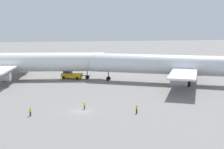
{
  "coord_description": "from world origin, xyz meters",
  "views": [
    {
      "loc": [
        -7.35,
        -57.95,
        16.07
      ],
      "look_at": [
        10.45,
        19.09,
        4.0
      ],
      "focal_mm": 49.68,
      "sensor_mm": 36.0,
      "label": 1
    }
  ],
  "objects_px": {
    "ground_crew_marshaller_foreground": "(137,109)",
    "jet_bridge": "(4,59)",
    "airliner_at_gate_left": "(17,63)",
    "pushback_tug": "(71,75)",
    "ground_crew_ramp_agent_by_cones": "(30,111)",
    "airliner_being_pushed": "(178,65)",
    "ground_crew_wing_walker_right": "(84,105)"
  },
  "relations": [
    {
      "from": "ground_crew_marshaller_foreground",
      "to": "jet_bridge",
      "type": "distance_m",
      "value": 73.14
    },
    {
      "from": "airliner_at_gate_left",
      "to": "pushback_tug",
      "type": "xyz_separation_m",
      "value": [
        16.49,
        -1.64,
        -4.09
      ]
    },
    {
      "from": "ground_crew_ramp_agent_by_cones",
      "to": "jet_bridge",
      "type": "xyz_separation_m",
      "value": [
        -10.98,
        63.71,
        3.52
      ]
    },
    {
      "from": "airliner_being_pushed",
      "to": "ground_crew_marshaller_foreground",
      "type": "bearing_deg",
      "value": -127.81
    },
    {
      "from": "airliner_being_pushed",
      "to": "jet_bridge",
      "type": "relative_size",
      "value": 3.08
    },
    {
      "from": "pushback_tug",
      "to": "jet_bridge",
      "type": "relative_size",
      "value": 0.54
    },
    {
      "from": "pushback_tug",
      "to": "ground_crew_wing_walker_right",
      "type": "height_order",
      "value": "pushback_tug"
    },
    {
      "from": "ground_crew_ramp_agent_by_cones",
      "to": "ground_crew_marshaller_foreground",
      "type": "relative_size",
      "value": 1.01
    },
    {
      "from": "ground_crew_ramp_agent_by_cones",
      "to": "jet_bridge",
      "type": "distance_m",
      "value": 64.75
    },
    {
      "from": "pushback_tug",
      "to": "ground_crew_wing_walker_right",
      "type": "distance_m",
      "value": 37.52
    },
    {
      "from": "airliner_at_gate_left",
      "to": "jet_bridge",
      "type": "bearing_deg",
      "value": 105.11
    },
    {
      "from": "airliner_at_gate_left",
      "to": "ground_crew_wing_walker_right",
      "type": "distance_m",
      "value": 42.3
    },
    {
      "from": "airliner_being_pushed",
      "to": "jet_bridge",
      "type": "height_order",
      "value": "airliner_being_pushed"
    },
    {
      "from": "ground_crew_wing_walker_right",
      "to": "jet_bridge",
      "type": "distance_m",
      "value": 64.82
    },
    {
      "from": "pushback_tug",
      "to": "ground_crew_ramp_agent_by_cones",
      "type": "relative_size",
      "value": 5.43
    },
    {
      "from": "jet_bridge",
      "to": "ground_crew_ramp_agent_by_cones",
      "type": "bearing_deg",
      "value": -80.22
    },
    {
      "from": "ground_crew_wing_walker_right",
      "to": "jet_bridge",
      "type": "bearing_deg",
      "value": 109.23
    },
    {
      "from": "pushback_tug",
      "to": "ground_crew_wing_walker_right",
      "type": "bearing_deg",
      "value": -91.7
    },
    {
      "from": "airliner_at_gate_left",
      "to": "ground_crew_wing_walker_right",
      "type": "relative_size",
      "value": 36.15
    },
    {
      "from": "ground_crew_wing_walker_right",
      "to": "ground_crew_marshaller_foreground",
      "type": "height_order",
      "value": "ground_crew_marshaller_foreground"
    },
    {
      "from": "ground_crew_ramp_agent_by_cones",
      "to": "airliner_at_gate_left",
      "type": "bearing_deg",
      "value": 96.9
    },
    {
      "from": "airliner_at_gate_left",
      "to": "airliner_being_pushed",
      "type": "height_order",
      "value": "airliner_being_pushed"
    },
    {
      "from": "airliner_at_gate_left",
      "to": "jet_bridge",
      "type": "distance_m",
      "value": 22.78
    },
    {
      "from": "airliner_being_pushed",
      "to": "ground_crew_ramp_agent_by_cones",
      "type": "relative_size",
      "value": 31.07
    },
    {
      "from": "airliner_being_pushed",
      "to": "ground_crew_marshaller_foreground",
      "type": "height_order",
      "value": "airliner_being_pushed"
    },
    {
      "from": "ground_crew_ramp_agent_by_cones",
      "to": "ground_crew_marshaller_foreground",
      "type": "xyz_separation_m",
      "value": [
        19.49,
        -2.69,
        -0.02
      ]
    },
    {
      "from": "ground_crew_wing_walker_right",
      "to": "airliner_being_pushed",
      "type": "bearing_deg",
      "value": 35.63
    },
    {
      "from": "ground_crew_wing_walker_right",
      "to": "ground_crew_marshaller_foreground",
      "type": "relative_size",
      "value": 0.99
    },
    {
      "from": "airliner_being_pushed",
      "to": "ground_crew_marshaller_foreground",
      "type": "relative_size",
      "value": 31.5
    },
    {
      "from": "airliner_at_gate_left",
      "to": "ground_crew_wing_walker_right",
      "type": "xyz_separation_m",
      "value": [
        15.38,
        -39.15,
        -4.53
      ]
    },
    {
      "from": "airliner_at_gate_left",
      "to": "pushback_tug",
      "type": "distance_m",
      "value": 17.07
    },
    {
      "from": "ground_crew_ramp_agent_by_cones",
      "to": "ground_crew_wing_walker_right",
      "type": "bearing_deg",
      "value": 14.11
    }
  ]
}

